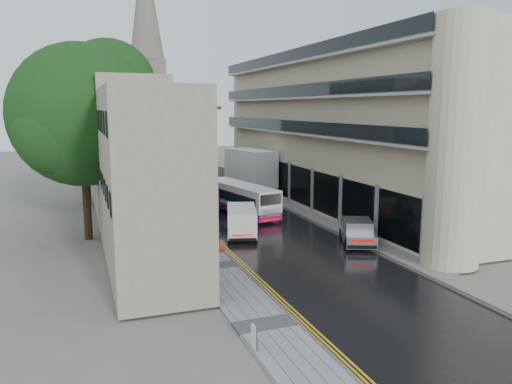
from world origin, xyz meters
TOP-DOWN VIEW (x-y plane):
  - ground at (0.00, 0.00)m, footprint 200.00×200.00m
  - road at (0.00, 27.50)m, footprint 9.00×85.00m
  - left_sidewalk at (-5.85, 27.50)m, footprint 2.70×85.00m
  - right_sidewalk at (5.40, 27.50)m, footprint 1.80×85.00m
  - old_shop_row at (-9.45, 30.00)m, footprint 4.50×56.00m
  - modern_block at (10.30, 26.00)m, footprint 8.00×40.00m
  - church_spire at (0.50, 82.00)m, footprint 6.40×6.40m
  - tree_near at (-12.50, 20.00)m, footprint 10.56×10.56m
  - tree_far at (-12.20, 33.00)m, footprint 9.24×9.24m
  - cream_bus at (-0.33, 21.54)m, footprint 4.10×9.86m
  - white_lorry at (3.14, 31.78)m, footprint 4.50×9.41m
  - silver_hatchback at (3.13, 11.47)m, footprint 3.53×4.86m
  - white_van at (-3.47, 15.92)m, footprint 3.22×5.01m
  - navy_van at (-3.59, 25.30)m, footprint 2.66×5.21m
  - pedestrian at (-6.13, 22.97)m, footprint 0.64×0.45m
  - lamp_post_near at (-4.99, 15.55)m, footprint 1.03×0.28m
  - lamp_post_far at (-5.16, 36.03)m, footprint 0.80×0.46m
  - estate_sign at (-7.05, 0.71)m, footprint 0.09×0.55m

SIDE VIEW (x-z plane):
  - ground at x=0.00m, z-range 0.00..0.00m
  - road at x=0.00m, z-range 0.00..0.02m
  - left_sidewalk at x=-5.85m, z-range 0.00..0.12m
  - right_sidewalk at x=5.40m, z-range 0.00..0.12m
  - estate_sign at x=-7.05m, z-range 0.12..1.03m
  - silver_hatchback at x=3.13m, z-range 0.02..1.69m
  - pedestrian at x=-6.13m, z-range 0.12..1.79m
  - white_van at x=-3.47m, z-range 0.02..2.12m
  - navy_van at x=-3.59m, z-range 0.02..2.56m
  - cream_bus at x=-0.33m, z-range 0.02..2.64m
  - white_lorry at x=3.14m, z-range 0.02..4.77m
  - lamp_post_far at x=-5.16m, z-range 0.12..7.19m
  - lamp_post_near at x=-4.99m, z-range 0.12..9.14m
  - old_shop_row at x=-9.45m, z-range 0.00..12.00m
  - tree_far at x=-12.20m, z-range 0.00..12.46m
  - tree_near at x=-12.50m, z-range 0.00..13.89m
  - modern_block at x=10.30m, z-range 0.00..14.00m
  - church_spire at x=0.50m, z-range 0.00..40.00m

